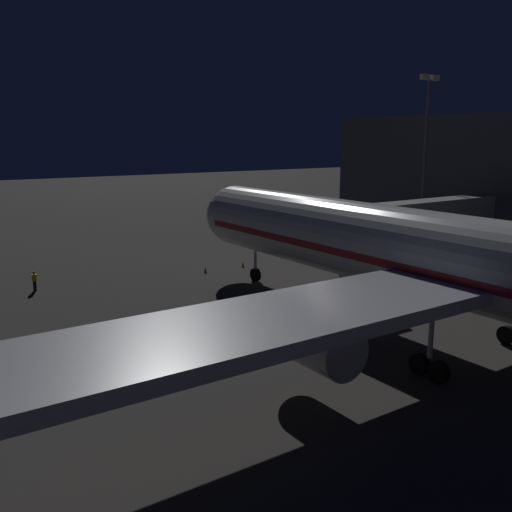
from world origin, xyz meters
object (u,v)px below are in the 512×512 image
object	(u,v)px
ground_crew_by_belt_loader	(34,280)
traffic_cone_nose_starboard	(205,270)
jet_bridge	(400,217)
airliner_at_gate	(469,265)
apron_floodlight_mast	(425,151)
traffic_cone_nose_port	(243,264)

from	to	relation	value
ground_crew_by_belt_loader	traffic_cone_nose_starboard	bearing A→B (deg)	170.91
jet_bridge	ground_crew_by_belt_loader	bearing A→B (deg)	-25.21
airliner_at_gate	traffic_cone_nose_starboard	distance (m)	28.31
airliner_at_gate	jet_bridge	size ratio (longest dim) A/B	2.51
jet_bridge	ground_crew_by_belt_loader	distance (m)	33.37
apron_floodlight_mast	traffic_cone_nose_starboard	size ratio (longest dim) A/B	36.35
jet_bridge	ground_crew_by_belt_loader	world-z (taller)	jet_bridge
ground_crew_by_belt_loader	traffic_cone_nose_port	size ratio (longest dim) A/B	3.14
airliner_at_gate	ground_crew_by_belt_loader	distance (m)	35.29
apron_floodlight_mast	traffic_cone_nose_port	distance (m)	26.05
ground_crew_by_belt_loader	traffic_cone_nose_port	distance (m)	20.02
apron_floodlight_mast	traffic_cone_nose_starboard	bearing A→B (deg)	-6.65
traffic_cone_nose_port	airliner_at_gate	bearing A→B (deg)	85.46
airliner_at_gate	traffic_cone_nose_port	world-z (taller)	airliner_at_gate
airliner_at_gate	ground_crew_by_belt_loader	world-z (taller)	airliner_at_gate
jet_bridge	apron_floodlight_mast	xyz separation A→B (m)	(-13.28, -8.37, 5.71)
jet_bridge	traffic_cone_nose_starboard	world-z (taller)	jet_bridge
jet_bridge	ground_crew_by_belt_loader	size ratio (longest dim) A/B	13.26
apron_floodlight_mast	ground_crew_by_belt_loader	bearing A→B (deg)	-7.53
airliner_at_gate	traffic_cone_nose_starboard	xyz separation A→B (m)	(2.20, -27.71, -5.40)
jet_bridge	traffic_cone_nose_port	bearing A→B (deg)	-49.17
airliner_at_gate	jet_bridge	xyz separation A→B (m)	(-12.22, -16.11, 0.08)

